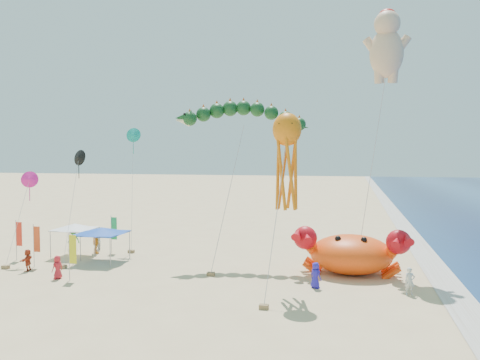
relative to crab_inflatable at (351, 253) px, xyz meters
name	(u,v)px	position (x,y,z in m)	size (l,w,h in m)	color
ground	(261,276)	(-5.99, -2.01, -1.50)	(320.00, 320.00, 0.00)	#D1B784
foam_strip	(449,287)	(6.01, -2.01, -1.49)	(320.00, 320.00, 0.00)	silver
crab_inflatable	(351,253)	(0.00, 0.00, 0.00)	(7.78, 4.90, 3.41)	#FF490D
dragon_kite	(242,119)	(-8.52, 2.93, 9.67)	(10.46, 8.24, 12.32)	#0F3917
cherub_kite	(387,44)	(2.40, 3.73, 15.10)	(3.39, 2.20, 19.19)	#E6B68C
octopus_kite	(287,154)	(-3.90, -4.86, 6.88)	(1.80, 4.94, 10.89)	orange
canopy_blue	(102,231)	(-18.92, -0.60, 0.94)	(3.69, 3.69, 2.71)	gray
canopy_white	(75,227)	(-22.16, 0.72, 0.94)	(3.23, 3.23, 2.71)	gray
feather_flags	(61,238)	(-21.48, -2.14, 0.51)	(8.18, 8.75, 3.20)	gray
beachgoers	(112,252)	(-17.99, -0.69, -0.66)	(28.20, 10.02, 1.88)	silver
small_kites	(82,166)	(-21.62, 1.01, 5.89)	(6.85, 10.34, 10.81)	black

